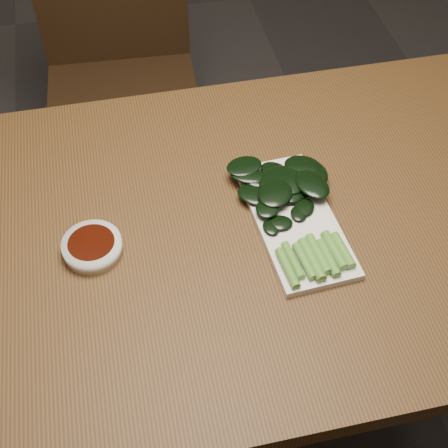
{
  "coord_description": "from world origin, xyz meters",
  "views": [
    {
      "loc": [
        -0.15,
        -0.7,
        1.61
      ],
      "look_at": [
        -0.0,
        -0.01,
        0.76
      ],
      "focal_mm": 50.0,
      "sensor_mm": 36.0,
      "label": 1
    }
  ],
  "objects_px": {
    "chair_far": "(120,71)",
    "serving_plate": "(295,220)",
    "sauce_bowl": "(92,247)",
    "gai_lan": "(293,196)",
    "table": "(225,249)"
  },
  "relations": [
    {
      "from": "chair_far",
      "to": "serving_plate",
      "type": "relative_size",
      "value": 2.88
    },
    {
      "from": "chair_far",
      "to": "sauce_bowl",
      "type": "bearing_deg",
      "value": -93.42
    },
    {
      "from": "gai_lan",
      "to": "sauce_bowl",
      "type": "bearing_deg",
      "value": -175.1
    },
    {
      "from": "chair_far",
      "to": "gai_lan",
      "type": "bearing_deg",
      "value": -69.37
    },
    {
      "from": "table",
      "to": "sauce_bowl",
      "type": "relative_size",
      "value": 13.68
    },
    {
      "from": "table",
      "to": "gai_lan",
      "type": "height_order",
      "value": "gai_lan"
    },
    {
      "from": "serving_plate",
      "to": "chair_far",
      "type": "bearing_deg",
      "value": 105.98
    },
    {
      "from": "table",
      "to": "chair_far",
      "type": "distance_m",
      "value": 0.89
    },
    {
      "from": "chair_far",
      "to": "sauce_bowl",
      "type": "relative_size",
      "value": 8.7
    },
    {
      "from": "serving_plate",
      "to": "gai_lan",
      "type": "xyz_separation_m",
      "value": [
        0.01,
        0.04,
        0.02
      ]
    },
    {
      "from": "table",
      "to": "serving_plate",
      "type": "height_order",
      "value": "serving_plate"
    },
    {
      "from": "chair_far",
      "to": "sauce_bowl",
      "type": "distance_m",
      "value": 0.92
    },
    {
      "from": "table",
      "to": "chair_far",
      "type": "height_order",
      "value": "chair_far"
    },
    {
      "from": "sauce_bowl",
      "to": "serving_plate",
      "type": "xyz_separation_m",
      "value": [
        0.36,
        -0.01,
        -0.01
      ]
    },
    {
      "from": "table",
      "to": "serving_plate",
      "type": "bearing_deg",
      "value": -9.9
    }
  ]
}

